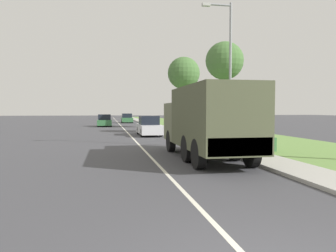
% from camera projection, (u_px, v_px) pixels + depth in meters
% --- Properties ---
extents(ground_plane, '(180.00, 180.00, 0.00)m').
position_uv_depth(ground_plane, '(121.00, 126.00, 43.17)').
color(ground_plane, '#424247').
extents(lane_centre_stripe, '(0.12, 120.00, 0.00)m').
position_uv_depth(lane_centre_stripe, '(121.00, 126.00, 43.17)').
color(lane_centre_stripe, silver).
rests_on(lane_centre_stripe, ground).
extents(sidewalk_right, '(1.80, 120.00, 0.12)m').
position_uv_depth(sidewalk_right, '(155.00, 125.00, 44.00)').
color(sidewalk_right, '#ADAAA3').
rests_on(sidewalk_right, ground).
extents(grass_strip_right, '(7.00, 120.00, 0.02)m').
position_uv_depth(grass_strip_right, '(187.00, 125.00, 44.82)').
color(grass_strip_right, '#6B9347').
rests_on(grass_strip_right, ground).
extents(military_truck, '(2.32, 7.60, 3.06)m').
position_uv_depth(military_truck, '(207.00, 120.00, 13.93)').
color(military_truck, '#606647').
rests_on(military_truck, ground).
extents(car_nearest_ahead, '(1.71, 4.81, 1.64)m').
position_uv_depth(car_nearest_ahead, '(149.00, 127.00, 27.35)').
color(car_nearest_ahead, silver).
rests_on(car_nearest_ahead, ground).
extents(car_second_ahead, '(1.79, 4.03, 1.56)m').
position_uv_depth(car_second_ahead, '(104.00, 121.00, 42.36)').
color(car_second_ahead, '#336B3D').
rests_on(car_second_ahead, ground).
extents(car_third_ahead, '(1.79, 4.00, 1.56)m').
position_uv_depth(car_third_ahead, '(127.00, 119.00, 54.52)').
color(car_third_ahead, '#336B3D').
rests_on(car_third_ahead, ground).
extents(lamp_post, '(1.69, 0.24, 7.80)m').
position_uv_depth(lamp_post, '(227.00, 62.00, 17.82)').
color(lamp_post, gray).
rests_on(lamp_post, sidewalk_right).
extents(tree_mid_right, '(3.29, 3.29, 8.00)m').
position_uv_depth(tree_mid_right, '(225.00, 61.00, 28.28)').
color(tree_mid_right, brown).
rests_on(tree_mid_right, grass_strip_right).
extents(tree_far_right, '(3.74, 3.74, 8.26)m').
position_uv_depth(tree_far_right, '(184.00, 73.00, 37.98)').
color(tree_far_right, brown).
rests_on(tree_far_right, grass_strip_right).
extents(utility_box, '(0.55, 0.45, 0.70)m').
position_uv_depth(utility_box, '(270.00, 144.00, 16.61)').
color(utility_box, '#3D7042').
rests_on(utility_box, grass_strip_right).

